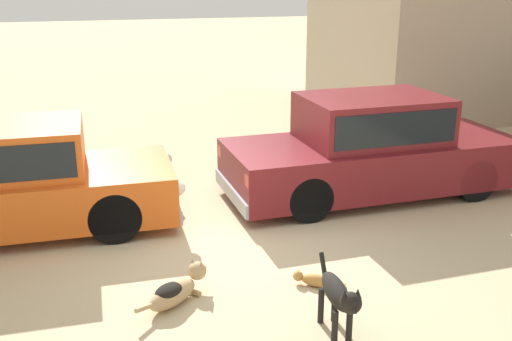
{
  "coord_description": "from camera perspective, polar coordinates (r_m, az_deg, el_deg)",
  "views": [
    {
      "loc": [
        -1.64,
        -6.83,
        3.31
      ],
      "look_at": [
        0.45,
        0.2,
        0.9
      ],
      "focal_mm": 42.27,
      "sensor_mm": 36.0,
      "label": 1
    }
  ],
  "objects": [
    {
      "name": "parked_sedan_nearest",
      "position": [
        8.58,
        -21.9,
        -0.79
      ],
      "size": [
        4.29,
        1.81,
        1.45
      ],
      "rotation": [
        0.0,
        0.0,
        -0.03
      ],
      "color": "#D15619",
      "rests_on": "ground_plane"
    },
    {
      "name": "stray_dog_tan",
      "position": [
        5.76,
        7.83,
        -11.73
      ],
      "size": [
        0.26,
        1.07,
        0.7
      ],
      "rotation": [
        0.0,
        0.0,
        4.62
      ],
      "color": "black",
      "rests_on": "ground_plane"
    },
    {
      "name": "parked_sedan_second",
      "position": [
        9.46,
        10.91,
        2.22
      ],
      "size": [
        4.69,
        1.8,
        1.55
      ],
      "rotation": [
        0.0,
        0.0,
        0.02
      ],
      "color": "maroon",
      "rests_on": "ground_plane"
    },
    {
      "name": "stray_dog_spotted",
      "position": [
        6.49,
        -7.51,
        -11.08
      ],
      "size": [
        0.9,
        0.72,
        0.37
      ],
      "rotation": [
        0.0,
        0.0,
        0.65
      ],
      "color": "tan",
      "rests_on": "ground_plane"
    },
    {
      "name": "ground_plane",
      "position": [
        7.76,
        -2.8,
        -7.07
      ],
      "size": [
        80.0,
        80.0,
        0.0
      ],
      "primitive_type": "plane",
      "color": "tan"
    },
    {
      "name": "stray_cat",
      "position": [
        6.81,
        5.63,
        -10.27
      ],
      "size": [
        0.54,
        0.47,
        0.16
      ],
      "rotation": [
        0.0,
        0.0,
        2.56
      ],
      "color": "#B77F3D",
      "rests_on": "ground_plane"
    }
  ]
}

